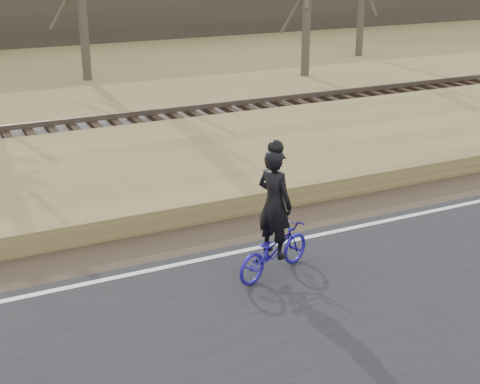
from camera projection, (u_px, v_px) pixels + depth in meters
name	position (u px, v px, depth m)	size (l,w,h in m)	color
ground	(83.00, 294.00, 10.84)	(120.00, 120.00, 0.00)	olive
road	(128.00, 377.00, 8.72)	(120.00, 6.00, 0.06)	black
edge_line	(80.00, 285.00, 10.99)	(120.00, 0.12, 0.01)	silver
shoulder	(67.00, 263.00, 11.85)	(120.00, 1.60, 0.04)	#473A2B
embankment	(36.00, 198.00, 14.31)	(120.00, 5.00, 0.44)	olive
ballast	(10.00, 151.00, 17.51)	(120.00, 3.00, 0.45)	slate
railroad	(9.00, 140.00, 17.40)	(120.00, 2.40, 0.29)	black
cyclist	(274.00, 231.00, 11.12)	(1.76, 1.13, 2.36)	#1F1592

